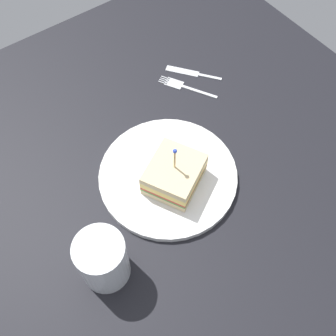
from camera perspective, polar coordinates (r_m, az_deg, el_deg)
ground_plane at (r=72.64cm, az=-0.00°, el=-1.72°), size 95.33×95.33×2.00cm
plate at (r=71.26cm, az=-0.00°, el=-1.08°), size 24.22×24.22×1.18cm
sandwich_half_center at (r=68.01cm, az=1.00°, el=-0.81°), size 11.61×12.04×9.71cm
drink_glass at (r=61.69cm, az=-9.07°, el=-12.76°), size 7.43×7.43×9.73cm
fork at (r=84.56cm, az=1.88°, el=11.50°), size 11.47×7.31×0.35cm
knife at (r=87.15cm, az=3.19°, el=13.24°), size 10.05×8.13×0.35cm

